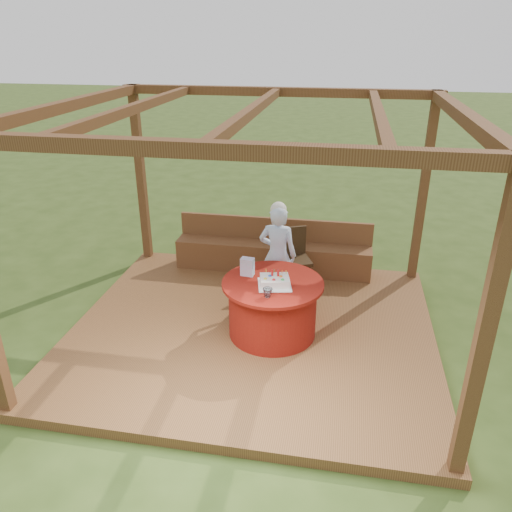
{
  "coord_description": "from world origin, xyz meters",
  "views": [
    {
      "loc": [
        1.01,
        -5.29,
        3.54
      ],
      "look_at": [
        0.0,
        0.25,
        1.0
      ],
      "focal_mm": 35.0,
      "sensor_mm": 36.0,
      "label": 1
    }
  ],
  "objects": [
    {
      "name": "pergola",
      "position": [
        0.0,
        0.0,
        2.41
      ],
      "size": [
        4.5,
        4.0,
        2.72
      ],
      "color": "brown",
      "rests_on": "deck"
    },
    {
      "name": "elderly_woman",
      "position": [
        0.2,
        0.74,
        0.84
      ],
      "size": [
        0.53,
        0.38,
        1.44
      ],
      "color": "#A2C3F1",
      "rests_on": "deck"
    },
    {
      "name": "chair",
      "position": [
        0.37,
        1.27,
        0.6
      ],
      "size": [
        0.55,
        0.55,
        0.87
      ],
      "color": "#31210F",
      "rests_on": "deck"
    },
    {
      "name": "deck",
      "position": [
        0.0,
        0.0,
        0.06
      ],
      "size": [
        4.5,
        4.0,
        0.12
      ],
      "primitive_type": "cube",
      "color": "brown",
      "rests_on": "ground"
    },
    {
      "name": "gift_bag",
      "position": [
        -0.07,
        0.05,
        0.94
      ],
      "size": [
        0.17,
        0.12,
        0.22
      ],
      "primitive_type": "cube",
      "rotation": [
        0.0,
        0.0,
        -0.13
      ],
      "color": "#EE9ACD",
      "rests_on": "table"
    },
    {
      "name": "birthday_cake",
      "position": [
        0.29,
        -0.15,
        0.88
      ],
      "size": [
        0.45,
        0.45,
        0.18
      ],
      "color": "white",
      "rests_on": "table"
    },
    {
      "name": "table",
      "position": [
        0.26,
        -0.08,
        0.48
      ],
      "size": [
        1.22,
        1.22,
        0.71
      ],
      "color": "maroon",
      "rests_on": "deck"
    },
    {
      "name": "drinking_glass",
      "position": [
        0.26,
        -0.45,
        0.88
      ],
      "size": [
        0.14,
        0.14,
        0.1
      ],
      "primitive_type": "imported",
      "rotation": [
        0.0,
        0.0,
        -0.39
      ],
      "color": "silver",
      "rests_on": "table"
    },
    {
      "name": "ground",
      "position": [
        0.0,
        0.0,
        0.0
      ],
      "size": [
        60.0,
        60.0,
        0.0
      ],
      "primitive_type": "plane",
      "color": "#2D4316",
      "rests_on": "ground"
    },
    {
      "name": "bench",
      "position": [
        0.0,
        1.72,
        0.38
      ],
      "size": [
        3.0,
        0.42,
        0.8
      ],
      "color": "brown",
      "rests_on": "deck"
    }
  ]
}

